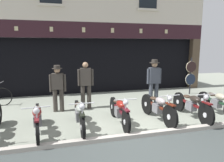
{
  "coord_description": "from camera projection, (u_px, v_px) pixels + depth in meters",
  "views": [
    {
      "loc": [
        -1.92,
        -4.46,
        2.25
      ],
      "look_at": [
        0.02,
        2.72,
        0.98
      ],
      "focal_mm": 33.24,
      "sensor_mm": 36.0,
      "label": 1
    }
  ],
  "objects": [
    {
      "name": "salesman_right",
      "position": [
        154.0,
        80.0,
        7.74
      ],
      "size": [
        0.56,
        0.37,
        1.75
      ],
      "rotation": [
        0.0,
        0.0,
        3.06
      ],
      "color": "#3D424C",
      "rests_on": "ground"
    },
    {
      "name": "motorcycle_center_left",
      "position": [
        80.0,
        114.0,
        5.64
      ],
      "size": [
        0.62,
        2.02,
        0.9
      ],
      "rotation": [
        0.0,
        0.0,
        3.14
      ],
      "color": "black",
      "rests_on": "ground"
    },
    {
      "name": "salesman_left",
      "position": [
        58.0,
        86.0,
        7.06
      ],
      "size": [
        0.55,
        0.34,
        1.61
      ],
      "rotation": [
        0.0,
        0.0,
        2.99
      ],
      "color": "#38332D",
      "rests_on": "ground"
    },
    {
      "name": "ground",
      "position": [
        159.0,
        161.0,
        4.18
      ],
      "size": [
        22.91,
        22.0,
        0.18
      ],
      "color": "gray"
    },
    {
      "name": "advert_board_near",
      "position": [
        48.0,
        55.0,
        9.36
      ],
      "size": [
        0.68,
        0.03,
        0.92
      ],
      "color": "silver"
    },
    {
      "name": "tyre_sign_pole",
      "position": [
        191.0,
        73.0,
        9.64
      ],
      "size": [
        0.53,
        0.06,
        1.71
      ],
      "color": "#232328",
      "rests_on": "ground"
    },
    {
      "name": "motorcycle_left",
      "position": [
        37.0,
        118.0,
        5.32
      ],
      "size": [
        0.62,
        2.03,
        0.9
      ],
      "rotation": [
        0.0,
        0.0,
        3.22
      ],
      "color": "black",
      "rests_on": "ground"
    },
    {
      "name": "shopkeeper_center",
      "position": [
        86.0,
        83.0,
        7.39
      ],
      "size": [
        0.56,
        0.27,
        1.69
      ],
      "rotation": [
        0.0,
        0.0,
        3.01
      ],
      "color": "#38332D",
      "rests_on": "ground"
    },
    {
      "name": "motorcycle_far_right",
      "position": [
        217.0,
        102.0,
        6.87
      ],
      "size": [
        0.62,
        1.93,
        0.9
      ],
      "rotation": [
        0.0,
        0.0,
        3.11
      ],
      "color": "black",
      "rests_on": "ground"
    },
    {
      "name": "motorcycle_center_right",
      "position": [
        158.0,
        107.0,
        6.25
      ],
      "size": [
        0.62,
        1.99,
        0.92
      ],
      "rotation": [
        0.0,
        0.0,
        3.2
      ],
      "color": "black",
      "rests_on": "ground"
    },
    {
      "name": "motorcycle_right",
      "position": [
        192.0,
        105.0,
        6.48
      ],
      "size": [
        0.62,
        2.1,
        0.92
      ],
      "rotation": [
        0.0,
        0.0,
        3.1
      ],
      "color": "black",
      "rests_on": "ground"
    },
    {
      "name": "motorcycle_center",
      "position": [
        119.0,
        110.0,
        5.98
      ],
      "size": [
        0.62,
        2.02,
        0.91
      ],
      "rotation": [
        0.0,
        0.0,
        3.11
      ],
      "color": "black",
      "rests_on": "ground"
    },
    {
      "name": "shop_facade",
      "position": [
        91.0,
        56.0,
        11.51
      ],
      "size": [
        11.21,
        4.42,
        6.16
      ],
      "color": "black",
      "rests_on": "ground"
    }
  ]
}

